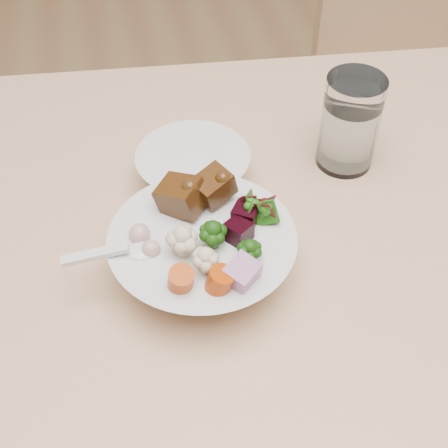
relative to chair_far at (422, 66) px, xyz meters
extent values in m
cube|color=tan|center=(0.00, -0.08, -0.06)|extent=(0.44, 0.44, 0.04)
cylinder|color=tan|center=(-0.16, -0.26, -0.30)|extent=(0.03, 0.03, 0.43)
cylinder|color=tan|center=(-0.18, 0.09, -0.30)|extent=(0.03, 0.03, 0.43)
cylinder|color=tan|center=(0.17, 0.11, -0.30)|extent=(0.03, 0.03, 0.43)
sphere|color=black|center=(-0.60, -0.66, 0.29)|extent=(0.03, 0.03, 0.03)
sphere|color=beige|center=(-0.63, -0.67, 0.29)|extent=(0.04, 0.04, 0.04)
cube|color=black|center=(-0.56, -0.64, 0.29)|extent=(0.03, 0.03, 0.02)
cube|color=#9F6090|center=(-0.58, -0.71, 0.29)|extent=(0.04, 0.04, 0.03)
cylinder|color=#AB3804|center=(-0.64, -0.71, 0.29)|extent=(0.03, 0.03, 0.03)
sphere|color=tan|center=(-0.66, -0.66, 0.28)|extent=(0.02, 0.02, 0.02)
ellipsoid|color=silver|center=(-0.67, -0.66, 0.28)|extent=(0.04, 0.03, 0.01)
cube|color=silver|center=(-0.72, -0.65, 0.28)|extent=(0.07, 0.02, 0.02)
cylinder|color=white|center=(-0.39, -0.50, 0.28)|extent=(0.07, 0.07, 0.12)
cylinder|color=silver|center=(-0.39, -0.50, 0.27)|extent=(0.06, 0.06, 0.08)
camera|label=1|loc=(-0.67, -1.08, 0.76)|focal=50.00mm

